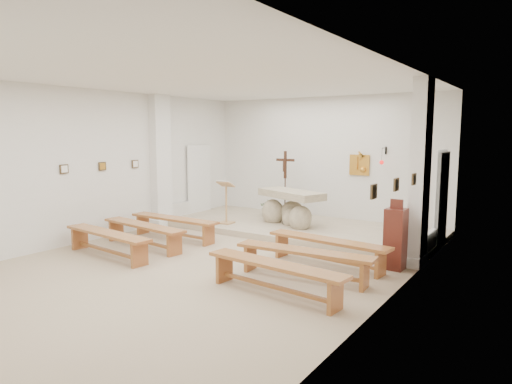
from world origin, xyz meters
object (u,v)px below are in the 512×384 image
Objects in this scene: bench_left_front at (174,223)px; bench_left_second at (143,230)px; donation_pedestal at (395,238)px; crucifix_stand at (285,179)px; bench_left_third at (107,238)px; bench_right_front at (328,246)px; bench_right_third at (275,271)px; altar at (290,210)px; lectern at (226,202)px; bench_right_second at (304,257)px.

bench_left_second is at bearing -89.92° from bench_left_front.
donation_pedestal reaches higher than bench_left_front.
bench_left_second is at bearing -162.04° from donation_pedestal.
crucifix_stand is at bearing 146.85° from donation_pedestal.
bench_left_second is 1.00× the size of bench_left_third.
bench_right_front is 1.00× the size of bench_right_third.
altar is 4.67m from bench_left_third.
lectern is 0.46× the size of bench_right_third.
bench_right_front is (3.62, -1.58, -0.32)m from lectern.
crucifix_stand is 5.38m from bench_left_third.
donation_pedestal is 0.53× the size of bench_left_front.
bench_right_second is at bearing 95.46° from bench_right_third.
bench_left_front and bench_right_third have the same top height.
bench_left_front is 1.91m from bench_left_third.
crucifix_stand is 0.75× the size of bench_left_front.
bench_left_front is at bearing -105.86° from altar.
lectern reaches higher than bench_right_second.
crucifix_stand is at bearing 136.33° from bench_right_front.
donation_pedestal is 0.53× the size of bench_right_second.
lectern is 0.46× the size of bench_left_third.
bench_left_second is (-1.12, -4.24, -0.83)m from crucifix_stand.
donation_pedestal is (3.28, -1.89, 0.05)m from altar.
bench_right_second is at bearing -39.80° from lectern.
lectern is 0.46× the size of bench_left_front.
donation_pedestal reaches higher than bench_right_third.
bench_right_front is at bearing 0.08° from bench_left_front.
lectern is 4.43m from bench_right_second.
bench_left_second is at bearing 175.92° from bench_right_second.
altar is 3.99m from bench_right_second.
bench_right_front is (3.96, 0.00, 0.00)m from bench_left_front.
bench_left_third is (-1.80, -4.31, -0.13)m from altar.
donation_pedestal is 0.53× the size of bench_left_third.
bench_left_second is 0.96m from bench_left_third.
crucifix_stand is 1.42× the size of donation_pedestal.
bench_right_second is at bearing -125.44° from donation_pedestal.
bench_left_front and bench_left_third have the same top height.
altar is 3.23m from bench_right_front.
crucifix_stand is 4.88m from donation_pedestal.
altar is at bearing 72.98° from bench_left_third.
lectern is 1.65m from bench_left_front.
donation_pedestal reaches higher than bench_left_second.
bench_left_second is (-1.80, -3.35, -0.13)m from altar.
crucifix_stand reaches higher than donation_pedestal.
lectern is 3.52m from bench_left_third.
bench_right_second is at bearing -57.16° from crucifix_stand.
altar is at bearing 137.54° from bench_right_front.
lectern reaches higher than bench_left_third.
bench_right_third is (2.84, -5.20, -0.83)m from crucifix_stand.
altar is 0.81× the size of bench_right_third.
bench_right_front is 1.00× the size of bench_left_third.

